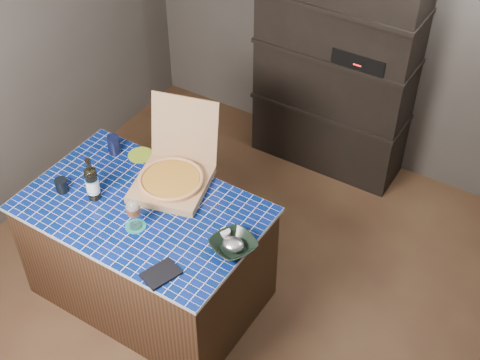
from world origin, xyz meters
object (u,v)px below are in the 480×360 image
Objects in this scene: mead_bottle at (92,183)px; bowl at (233,245)px; pizza_box at (173,176)px; wine_glass at (133,209)px; dvd_case at (161,274)px; kitchen_island at (148,252)px.

mead_bottle is 0.96m from bowl.
pizza_box is 0.42m from wine_glass.
bowl is (0.24, 0.37, 0.02)m from dvd_case.
dvd_case is at bearing -32.02° from wine_glass.
pizza_box is 0.74m from dvd_case.
pizza_box is at bearing 93.83° from wine_glass.
kitchen_island is 0.54m from pizza_box.
bowl is at bearing 75.83° from dvd_case.
pizza_box is 3.17× the size of wine_glass.
dvd_case is (0.42, -0.36, 0.41)m from kitchen_island.
wine_glass is at bearing 166.60° from dvd_case.
mead_bottle is 0.78m from dvd_case.
wine_glass is 1.00× the size of dvd_case.
wine_glass reaches higher than kitchen_island.
kitchen_island is at bearing -179.56° from bowl.
kitchen_island is at bearing 157.55° from dvd_case.
kitchen_island is 0.78m from bowl.
kitchen_island is 4.80× the size of mead_bottle.
pizza_box is 2.54× the size of bowl.
mead_bottle reaches higher than wine_glass.
mead_bottle reaches higher than kitchen_island.
pizza_box is at bearing 45.77° from mead_bottle.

